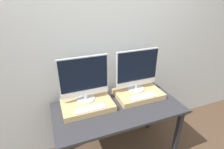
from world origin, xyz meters
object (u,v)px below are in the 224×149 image
(monitor_left, at_px, (84,79))
(keyboard_left, at_px, (90,108))
(keyboard_right, at_px, (144,96))
(monitor_right, at_px, (137,70))

(monitor_left, bearing_deg, keyboard_left, -90.00)
(monitor_left, bearing_deg, keyboard_right, -16.94)
(keyboard_left, height_order, keyboard_right, same)
(keyboard_left, bearing_deg, keyboard_right, 0.00)
(monitor_left, distance_m, keyboard_right, 0.73)
(monitor_left, height_order, keyboard_left, monitor_left)
(monitor_right, bearing_deg, monitor_left, 180.00)
(monitor_left, xyz_separation_m, keyboard_left, (0.00, -0.20, -0.26))
(monitor_left, distance_m, keyboard_left, 0.33)
(keyboard_right, bearing_deg, monitor_right, 90.00)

